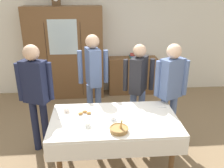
% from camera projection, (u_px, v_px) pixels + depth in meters
% --- Properties ---
extents(ground_plane, '(12.00, 12.00, 0.00)m').
position_uv_depth(ground_plane, '(113.00, 155.00, 3.75)').
color(ground_plane, '#846B4C').
rests_on(ground_plane, ground).
extents(back_wall, '(6.40, 0.10, 2.70)m').
position_uv_depth(back_wall, '(104.00, 37.00, 5.70)').
color(back_wall, silver).
rests_on(back_wall, ground).
extents(dining_table, '(1.75, 1.00, 0.77)m').
position_uv_depth(dining_table, '(115.00, 126.00, 3.29)').
color(dining_table, brown).
rests_on(dining_table, ground).
extents(wall_cabinet, '(1.71, 0.46, 2.08)m').
position_uv_depth(wall_cabinet, '(65.00, 54.00, 5.48)').
color(wall_cabinet, brown).
rests_on(wall_cabinet, ground).
extents(mantel_clock, '(0.18, 0.11, 0.24)m').
position_uv_depth(mantel_clock, '(56.00, 0.00, 5.04)').
color(mantel_clock, brown).
rests_on(mantel_clock, wall_cabinet).
extents(bookshelf_low, '(1.14, 0.35, 0.90)m').
position_uv_depth(bookshelf_low, '(132.00, 75.00, 5.86)').
color(bookshelf_low, brown).
rests_on(bookshelf_low, ground).
extents(book_stack, '(0.16, 0.21, 0.09)m').
position_uv_depth(book_stack, '(133.00, 56.00, 5.68)').
color(book_stack, '#3D754C').
rests_on(book_stack, bookshelf_low).
extents(tea_cup_near_right, '(0.13, 0.13, 0.06)m').
position_uv_depth(tea_cup_near_right, '(113.00, 118.00, 3.24)').
color(tea_cup_near_right, white).
rests_on(tea_cup_near_right, dining_table).
extents(tea_cup_back_edge, '(0.13, 0.13, 0.06)m').
position_uv_depth(tea_cup_back_edge, '(67.00, 110.00, 3.45)').
color(tea_cup_back_edge, white).
rests_on(tea_cup_back_edge, dining_table).
extents(tea_cup_far_right, '(0.13, 0.13, 0.06)m').
position_uv_depth(tea_cup_far_right, '(88.00, 124.00, 3.09)').
color(tea_cup_far_right, white).
rests_on(tea_cup_far_right, dining_table).
extents(bread_basket, '(0.24, 0.24, 0.16)m').
position_uv_depth(bread_basket, '(119.00, 129.00, 2.97)').
color(bread_basket, '#9E7542').
rests_on(bread_basket, dining_table).
extents(pastry_plate, '(0.28, 0.28, 0.05)m').
position_uv_depth(pastry_plate, '(85.00, 114.00, 3.36)').
color(pastry_plate, white).
rests_on(pastry_plate, dining_table).
extents(spoon_near_right, '(0.12, 0.02, 0.01)m').
position_uv_depth(spoon_near_right, '(64.00, 119.00, 3.26)').
color(spoon_near_right, silver).
rests_on(spoon_near_right, dining_table).
extents(spoon_far_right, '(0.12, 0.02, 0.01)m').
position_uv_depth(spoon_far_right, '(165.00, 118.00, 3.29)').
color(spoon_far_right, silver).
rests_on(spoon_far_right, dining_table).
extents(spoon_back_edge, '(0.12, 0.02, 0.01)m').
position_uv_depth(spoon_back_edge, '(163.00, 107.00, 3.58)').
color(spoon_back_edge, silver).
rests_on(spoon_back_edge, dining_table).
extents(person_behind_table_left, '(0.52, 0.40, 1.73)m').
position_uv_depth(person_behind_table_left, '(93.00, 73.00, 4.14)').
color(person_behind_table_left, slate).
rests_on(person_behind_table_left, ground).
extents(person_behind_table_right, '(0.52, 0.35, 1.68)m').
position_uv_depth(person_behind_table_right, '(171.00, 85.00, 3.72)').
color(person_behind_table_right, slate).
rests_on(person_behind_table_right, ground).
extents(person_near_right_end, '(0.52, 0.32, 1.71)m').
position_uv_depth(person_near_right_end, '(36.00, 89.00, 3.52)').
color(person_near_right_end, '#191E38').
rests_on(person_near_right_end, ground).
extents(person_by_cabinet, '(0.52, 0.41, 1.61)m').
position_uv_depth(person_by_cabinet, '(138.00, 82.00, 4.01)').
color(person_by_cabinet, slate).
rests_on(person_by_cabinet, ground).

